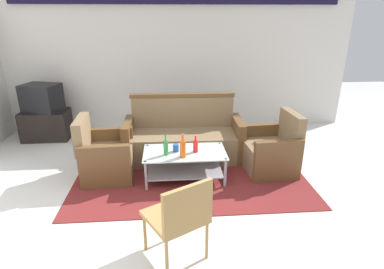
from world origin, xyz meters
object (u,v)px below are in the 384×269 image
at_px(bottle_red, 196,146).
at_px(armchair_right, 271,151).
at_px(armchair_left, 106,157).
at_px(cup, 176,148).
at_px(bottle_orange, 183,148).
at_px(television, 42,98).
at_px(couch, 183,138).
at_px(wicker_chair, 180,215).
at_px(coffee_table, 185,161).
at_px(bottle_green, 166,147).
at_px(tv_stand, 46,125).

bearing_deg(bottle_red, armchair_right, 10.25).
xyz_separation_m(armchair_left, cup, (0.97, -0.16, 0.17)).
distance_m(bottle_orange, television, 3.04).
bearing_deg(bottle_red, bottle_orange, -139.95).
xyz_separation_m(armchair_right, bottle_orange, (-1.28, -0.35, 0.24)).
distance_m(couch, cup, 0.73).
relative_size(couch, bottle_orange, 5.70).
height_order(armchair_left, cup, armchair_left).
relative_size(armchair_left, wicker_chair, 1.01).
bearing_deg(cup, couch, 78.84).
xyz_separation_m(bottle_orange, television, (-2.37, 1.88, 0.23)).
bearing_deg(coffee_table, wicker_chair, -94.70).
distance_m(couch, armchair_left, 1.23).
bearing_deg(bottle_orange, bottle_green, 158.54).
bearing_deg(wicker_chair, bottle_green, 65.43).
xyz_separation_m(armchair_left, television, (-1.32, 1.53, 0.47)).
relative_size(armchair_left, bottle_red, 3.73).
bearing_deg(armchair_right, couch, 62.31).
height_order(coffee_table, cup, cup).
distance_m(armchair_right, coffee_table, 1.26).
xyz_separation_m(armchair_left, bottle_orange, (1.05, -0.35, 0.24)).
xyz_separation_m(armchair_left, coffee_table, (1.09, -0.18, -0.02)).
bearing_deg(cup, tv_stand, 143.59).
relative_size(couch, armchair_right, 2.13).
bearing_deg(bottle_red, tv_stand, 145.93).
height_order(couch, television, television).
distance_m(couch, bottle_green, 0.87).
distance_m(armchair_right, wicker_chair, 2.20).
xyz_separation_m(tv_stand, wicker_chair, (2.28, -3.24, 0.23)).
relative_size(coffee_table, tv_stand, 1.38).
distance_m(couch, bottle_red, 0.77).
bearing_deg(couch, cup, 80.07).
bearing_deg(coffee_table, cup, 169.18).
distance_m(armchair_left, armchair_right, 2.34).
distance_m(armchair_left, wicker_chair, 1.97).
distance_m(bottle_orange, cup, 0.22).
bearing_deg(bottle_orange, armchair_left, 161.79).
height_order(couch, cup, couch).
distance_m(armchair_left, bottle_orange, 1.13).
height_order(bottle_red, tv_stand, bottle_red).
distance_m(bottle_green, wicker_chair, 1.45).
bearing_deg(tv_stand, bottle_orange, -38.28).
relative_size(armchair_left, bottle_green, 3.02).
height_order(couch, tv_stand, couch).
height_order(cup, tv_stand, tv_stand).
distance_m(coffee_table, television, 3.00).
bearing_deg(armchair_left, television, -142.00).
bearing_deg(coffee_table, bottle_orange, -101.24).
height_order(coffee_table, wicker_chair, wicker_chair).
distance_m(couch, coffee_table, 0.72).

